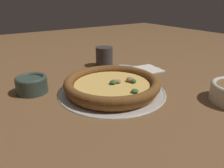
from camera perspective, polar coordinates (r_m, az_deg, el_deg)
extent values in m
plane|color=brown|center=(0.74, 0.00, -2.06)|extent=(3.00, 3.00, 0.00)
cylinder|color=#B7B2A8|center=(0.74, 0.00, -1.94)|extent=(0.35, 0.35, 0.00)
torus|color=#B7B2A8|center=(0.74, 0.00, -1.82)|extent=(0.36, 0.36, 0.01)
cylinder|color=#A86B33|center=(0.73, 0.00, -0.88)|extent=(0.30, 0.30, 0.02)
torus|color=brown|center=(0.73, 0.00, 0.38)|extent=(0.32, 0.32, 0.03)
cylinder|color=#A32D19|center=(0.73, 0.00, -0.11)|extent=(0.27, 0.27, 0.00)
cylinder|color=#E5B75B|center=(0.73, 0.00, 0.05)|extent=(0.25, 0.25, 0.00)
ellipsoid|color=#33602D|center=(0.72, 0.29, 0.48)|extent=(0.03, 0.03, 0.01)
ellipsoid|color=#33602D|center=(0.74, 5.63, 0.77)|extent=(0.02, 0.02, 0.01)
ellipsoid|color=#8E7051|center=(0.75, 4.77, 1.20)|extent=(0.03, 0.03, 0.02)
ellipsoid|color=#33602D|center=(0.66, 5.99, -1.82)|extent=(0.03, 0.03, 0.01)
ellipsoid|color=#8E7051|center=(0.74, 0.64, 0.77)|extent=(0.03, 0.03, 0.01)
ellipsoid|color=#8E7051|center=(0.73, 1.62, 0.70)|extent=(0.03, 0.03, 0.01)
ellipsoid|color=#33602D|center=(0.74, 1.08, 0.87)|extent=(0.02, 0.02, 0.01)
cylinder|color=#334238|center=(0.78, -20.20, -0.36)|extent=(0.10, 0.10, 0.05)
torus|color=#334238|center=(0.77, -20.44, 1.33)|extent=(0.10, 0.10, 0.02)
cylinder|color=#383333|center=(1.01, -2.04, 7.14)|extent=(0.08, 0.08, 0.09)
cube|color=beige|center=(0.98, 9.37, 3.92)|extent=(0.13, 0.11, 0.01)
cube|color=#B7B7BC|center=(1.01, 8.33, 4.46)|extent=(0.11, 0.10, 0.00)
cube|color=#B7B7BC|center=(1.02, 3.14, 4.88)|extent=(0.05, 0.05, 0.00)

